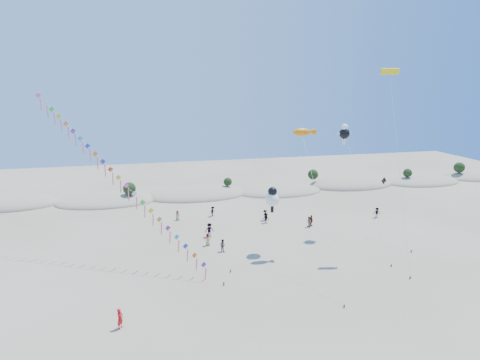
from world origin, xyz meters
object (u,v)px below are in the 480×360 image
object	(u,v)px
fish_kite	(304,132)
parafoil_kite	(390,76)
kite_train	(115,175)
flyer_foreground	(120,319)

from	to	relation	value
fish_kite	parafoil_kite	world-z (taller)	parafoil_kite
fish_kite	parafoil_kite	bearing A→B (deg)	-11.99
parafoil_kite	kite_train	bearing A→B (deg)	172.14
fish_kite	flyer_foreground	xyz separation A→B (m)	(-21.19, -12.53, -13.75)
parafoil_kite	fish_kite	bearing A→B (deg)	168.01
kite_train	fish_kite	xyz separation A→B (m)	(21.83, -2.31, 4.53)
kite_train	flyer_foreground	xyz separation A→B (m)	(0.64, -14.83, -9.23)
kite_train	flyer_foreground	distance (m)	17.48
kite_train	parafoil_kite	distance (m)	33.47
parafoil_kite	flyer_foreground	size ratio (longest dim) A/B	12.18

